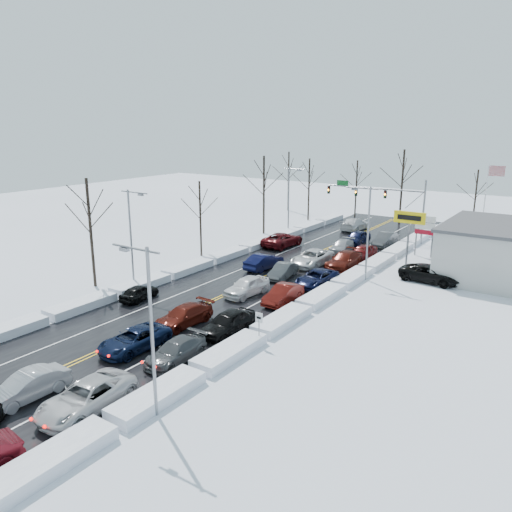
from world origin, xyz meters
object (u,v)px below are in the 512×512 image
Objects in this scene: tires_plus_sign at (409,221)px; oncoming_car_0 at (264,269)px; flagpole at (486,199)px; traffic_signal_mast at (385,197)px.

oncoming_car_0 is (-12.14, -8.46, -4.99)m from tires_plus_sign.
oncoming_car_0 is at bearing -145.14° from tires_plus_sign.
flagpole is (4.67, 14.01, 0.93)m from tires_plus_sign.
tires_plus_sign is at bearing -59.54° from traffic_signal_mast.
flagpole reaches higher than oncoming_car_0.
traffic_signal_mast is 2.21× the size of tires_plus_sign.
traffic_signal_mast is 2.70× the size of oncoming_car_0.
flagpole reaches higher than tires_plus_sign.
flagpole is (11.72, 2.01, 0.45)m from traffic_signal_mast.
tires_plus_sign is 15.61m from oncoming_car_0.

